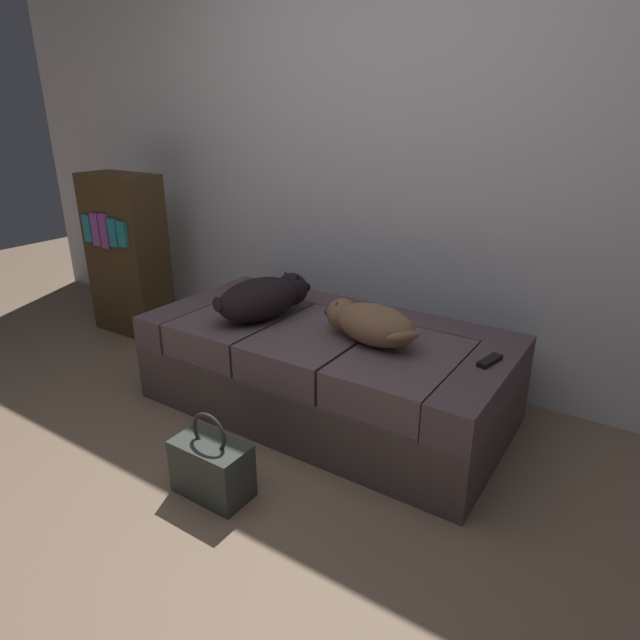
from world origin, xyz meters
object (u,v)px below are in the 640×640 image
dog_tan (369,323)px  tv_remote (490,361)px  handbag (212,467)px  dog_dark (265,297)px  couch (325,369)px  bookshelf (127,255)px

dog_tan → tv_remote: dog_tan is taller
dog_tan → tv_remote: 0.56m
handbag → dog_tan: bearing=69.8°
handbag → dog_dark: bearing=112.9°
couch → bookshelf: (-1.75, 0.18, 0.32)m
tv_remote → bookshelf: bearing=-171.2°
bookshelf → dog_dark: bearing=-10.0°
couch → bookshelf: bearing=174.0°
tv_remote → handbag: 1.25m
tv_remote → handbag: bearing=-121.7°
tv_remote → dog_tan: bearing=-158.9°
dog_dark → bookshelf: bookshelf is taller
bookshelf → handbag: bearing=-30.2°
dog_dark → tv_remote: bearing=4.9°
couch → dog_tan: dog_tan is taller
couch → tv_remote: size_ratio=12.25×
dog_tan → bookshelf: 2.04m
couch → dog_tan: (0.27, -0.05, 0.33)m
couch → dog_dark: bearing=-168.9°
dog_tan → handbag: size_ratio=1.47×
bookshelf → couch: bearing=-6.0°
dog_dark → tv_remote: (1.16, 0.10, -0.10)m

